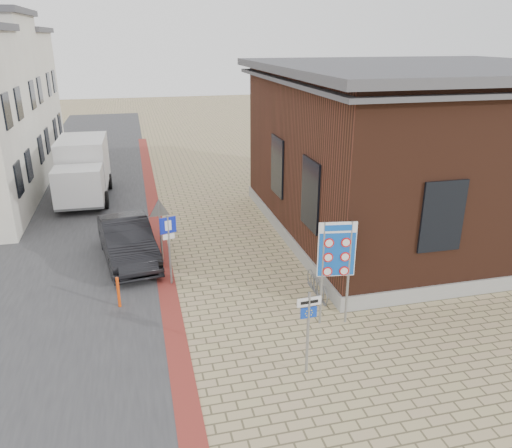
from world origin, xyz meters
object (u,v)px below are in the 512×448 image
essen_sign (308,321)px  bollard (118,293)px  border_sign (337,251)px  parking_sign (169,238)px  sedan (127,241)px  box_truck (83,169)px

essen_sign → bollard: (-4.50, 4.38, -0.95)m
border_sign → parking_sign: 5.62m
sedan → essen_sign: bearing=-70.6°
bollard → box_truck: bearing=98.6°
border_sign → parking_sign: (-4.33, 3.54, -0.59)m
border_sign → essen_sign: (-1.50, -2.00, -0.79)m
box_truck → essen_sign: size_ratio=2.56×
parking_sign → border_sign: bearing=-54.4°
box_truck → essen_sign: box_truck is taller
box_truck → parking_sign: box_truck is taller
sedan → parking_sign: size_ratio=1.94×
border_sign → parking_sign: size_ratio=1.27×
bollard → sedan: bearing=85.0°
bollard → parking_sign: bearing=34.8°
essen_sign → bollard: 6.35m
box_truck → bollard: (1.77, -11.73, -1.03)m
sedan → box_truck: (-2.07, 8.29, 0.74)m
parking_sign → essen_sign: bearing=-78.1°
border_sign → bollard: (-6.00, 2.38, -1.75)m
sedan → box_truck: box_truck is taller
bollard → essen_sign: bearing=-44.2°
border_sign → bollard: border_sign is taller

